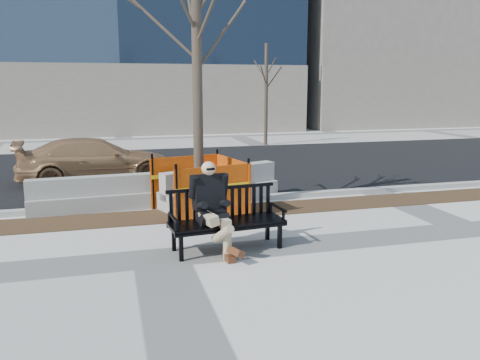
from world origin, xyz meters
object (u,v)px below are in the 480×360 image
at_px(sedan, 97,181).
at_px(jersey_barrier_left, 94,211).
at_px(bench, 227,249).
at_px(seated_man, 211,250).
at_px(tree_fence, 200,213).
at_px(jersey_barrier_right, 221,203).

relative_size(sedan, jersey_barrier_left, 1.58).
relative_size(bench, seated_man, 1.31).
bearing_deg(seated_man, bench, -11.47).
bearing_deg(sedan, seated_man, -169.86).
height_order(bench, seated_man, seated_man).
distance_m(tree_fence, jersey_barrier_left, 2.50).
distance_m(bench, sedan, 7.39).
height_order(tree_fence, jersey_barrier_left, tree_fence).
distance_m(bench, seated_man, 0.28).
bearing_deg(sedan, jersey_barrier_right, -146.46).
height_order(seated_man, tree_fence, tree_fence).
bearing_deg(jersey_barrier_left, jersey_barrier_right, -3.76).
relative_size(bench, jersey_barrier_left, 0.73).
distance_m(sedan, jersey_barrier_left, 3.60).
bearing_deg(bench, jersey_barrier_right, 73.56).
height_order(seated_man, jersey_barrier_left, seated_man).
relative_size(seated_man, sedan, 0.35).
height_order(tree_fence, sedan, tree_fence).
height_order(bench, sedan, sedan).
bearing_deg(jersey_barrier_left, tree_fence, -23.85).
height_order(seated_man, sedan, seated_man).
bearing_deg(tree_fence, seated_man, -95.72).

